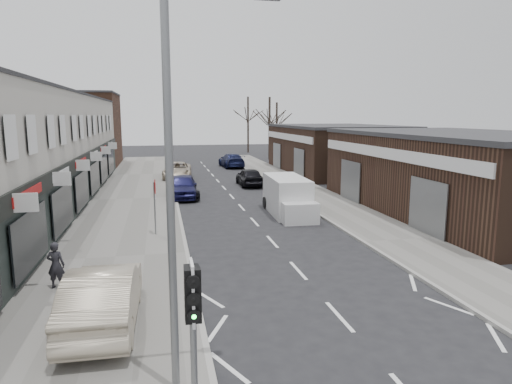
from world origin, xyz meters
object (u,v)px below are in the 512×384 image
sedan_on_pavement (103,296)px  parked_car_left_b (183,189)px  parked_car_right_a (292,193)px  parked_car_right_c (231,160)px  street_lamp (179,172)px  white_van (288,197)px  traffic_light (193,307)px  pedestrian (56,265)px  parked_car_right_b (249,177)px  parked_car_left_c (177,171)px  warning_sign (155,191)px  parked_car_left_a (183,186)px

sedan_on_pavement → parked_car_left_b: sedan_on_pavement is taller
parked_car_right_a → parked_car_right_c: (-0.47, 22.13, 0.02)m
street_lamp → white_van: size_ratio=1.43×
traffic_light → parked_car_right_c: size_ratio=0.59×
traffic_light → parked_car_left_b: bearing=87.6°
traffic_light → parked_car_right_a: 21.72m
traffic_light → sedan_on_pavement: size_ratio=0.63×
pedestrian → parked_car_right_c: pedestrian is taller
street_lamp → sedan_on_pavement: street_lamp is taller
traffic_light → parked_car_left_b: size_ratio=0.70×
parked_car_left_b → parked_car_right_b: (5.60, 4.53, 0.09)m
street_lamp → parked_car_right_a: (7.83, 19.02, -3.87)m
pedestrian → parked_car_left_c: (4.90, 26.45, -0.15)m
traffic_light → parked_car_left_c: size_ratio=0.58×
parked_car_left_b → sedan_on_pavement: bearing=-104.1°
sedan_on_pavement → parked_car_left_b: (3.07, 19.54, -0.28)m
street_lamp → warning_sign: bearing=92.8°
parked_car_left_a → parked_car_right_c: parked_car_left_a is taller
white_van → parked_car_left_c: white_van is taller
warning_sign → sedan_on_pavement: 9.56m
street_lamp → parked_car_right_a: 20.93m
street_lamp → parked_car_right_c: size_ratio=1.52×
street_lamp → parked_car_left_b: street_lamp is taller
parked_car_right_c → sedan_on_pavement: bearing=72.2°
sedan_on_pavement → parked_car_right_b: size_ratio=1.14×
white_van → parked_car_left_a: 8.73m
warning_sign → white_van: 8.34m
parked_car_left_c → parked_car_right_b: bearing=-39.8°
white_van → parked_car_left_b: bearing=133.1°
sedan_on_pavement → parked_car_right_c: size_ratio=0.94×
traffic_light → pedestrian: traffic_light is taller
parked_car_left_b → white_van: bearing=-54.3°
parked_car_left_a → parked_car_right_a: (6.71, -3.96, -0.06)m
parked_car_right_b → sedan_on_pavement: bearing=70.1°
warning_sign → pedestrian: 7.17m
parked_car_right_a → white_van: bearing=70.5°
street_lamp → warning_sign: street_lamp is taller
street_lamp → parked_car_left_c: (1.13, 32.93, -3.87)m
parked_car_right_b → parked_car_right_c: bearing=-92.7°
parked_car_left_a → parked_car_right_b: parked_car_left_a is taller
white_van → sedan_on_pavement: 15.64m
street_lamp → parked_car_left_a: bearing=87.2°
traffic_light → parked_car_right_b: 29.49m
traffic_light → sedan_on_pavement: (-2.07, 4.63, -1.48)m
pedestrian → parked_car_left_a: size_ratio=0.33×
pedestrian → white_van: bearing=-125.6°
sedan_on_pavement → parked_car_right_c: sedan_on_pavement is taller
pedestrian → parked_car_right_a: (11.61, 12.53, -0.15)m
parked_car_right_b → warning_sign: bearing=63.3°
parked_car_right_a → parked_car_right_c: parked_car_right_c is taller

